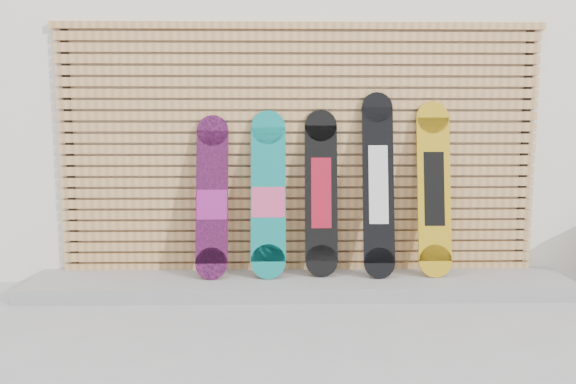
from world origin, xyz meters
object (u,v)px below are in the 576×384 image
Objects in this scene: snowboard_0 at (212,198)px; snowboard_3 at (378,185)px; snowboard_2 at (321,193)px; snowboard_4 at (434,189)px; snowboard_1 at (268,195)px.

snowboard_0 is 1.43m from snowboard_3.
snowboard_2 reaches higher than snowboard_0.
snowboard_3 is (1.43, 0.01, 0.11)m from snowboard_0.
snowboard_3 reaches higher than snowboard_0.
snowboard_3 is at bearing -178.25° from snowboard_4.
snowboard_2 is at bearing 2.19° from snowboard_0.
snowboard_0 is 0.92× the size of snowboard_4.
snowboard_1 is 1.00× the size of snowboard_2.
snowboard_3 reaches higher than snowboard_4.
snowboard_2 is at bearing 179.12° from snowboard_4.
snowboard_0 is at bearing -179.37° from snowboard_4.
snowboard_0 is at bearing -179.28° from snowboard_1.
snowboard_4 is at bearing 0.60° from snowboard_1.
snowboard_4 reaches higher than snowboard_1.
snowboard_2 is (0.94, 0.04, 0.03)m from snowboard_0.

